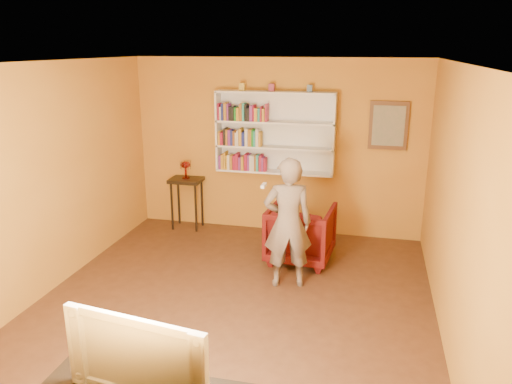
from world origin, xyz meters
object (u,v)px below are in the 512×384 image
Objects in this scene: bookshelf at (276,132)px; ruby_lustre at (186,166)px; person at (288,223)px; armchair at (301,233)px; television at (144,351)px; console_table at (186,187)px.

bookshelf is 6.49× the size of ruby_lustre.
person is at bearing -40.25° from ruby_lustre.
television is at bearing 86.43° from armchair.
console_table is 0.95× the size of armchair.
armchair is 0.54× the size of person.
console_table is at bearing -18.29° from armchair.
console_table reaches higher than armchair.
television is (1.42, -4.50, 0.17)m from console_table.
bookshelf is 1.69m from console_table.
person reaches higher than armchair.
bookshelf is at bearing 6.43° from console_table.
bookshelf is at bearing 6.43° from ruby_lustre.
bookshelf is at bearing -55.86° from armchair.
ruby_lustre is at bearing -45.00° from console_table.
ruby_lustre reaches higher than armchair.
person is at bearing -74.08° from bookshelf.
console_table is at bearing 115.86° from television.
bookshelf is at bearing -89.20° from person.
ruby_lustre reaches higher than console_table.
person is (0.51, -1.79, -0.78)m from bookshelf.
ruby_lustre is 4.72m from television.
ruby_lustre is 2.25m from armchair.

